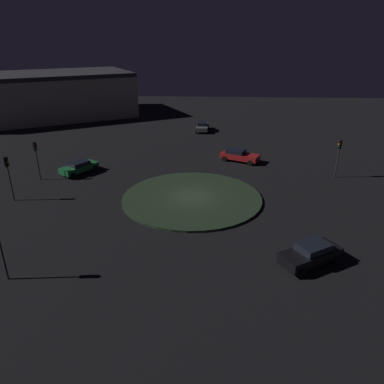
{
  "coord_description": "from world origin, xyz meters",
  "views": [
    {
      "loc": [
        -30.63,
        -1.65,
        13.99
      ],
      "look_at": [
        0.0,
        0.0,
        0.67
      ],
      "focal_mm": 33.97,
      "sensor_mm": 36.0,
      "label": 1
    }
  ],
  "objects_px": {
    "store_building": "(47,95)",
    "car_red": "(239,155)",
    "traffic_light_north_near": "(36,153)",
    "car_black": "(311,254)",
    "car_green": "(79,167)",
    "car_grey": "(202,126)",
    "traffic_light_southeast": "(339,151)",
    "traffic_light_north": "(8,170)"
  },
  "relations": [
    {
      "from": "traffic_light_southeast",
      "to": "car_grey",
      "type": "bearing_deg",
      "value": -76.11
    },
    {
      "from": "car_black",
      "to": "traffic_light_southeast",
      "type": "distance_m",
      "value": 17.69
    },
    {
      "from": "car_green",
      "to": "store_building",
      "type": "bearing_deg",
      "value": 62.17
    },
    {
      "from": "car_red",
      "to": "traffic_light_north",
      "type": "relative_size",
      "value": 1.15
    },
    {
      "from": "car_grey",
      "to": "traffic_light_southeast",
      "type": "relative_size",
      "value": 1.1
    },
    {
      "from": "traffic_light_southeast",
      "to": "traffic_light_north",
      "type": "relative_size",
      "value": 0.98
    },
    {
      "from": "traffic_light_southeast",
      "to": "traffic_light_north",
      "type": "distance_m",
      "value": 32.08
    },
    {
      "from": "car_black",
      "to": "car_red",
      "type": "height_order",
      "value": "car_black"
    },
    {
      "from": "traffic_light_north",
      "to": "store_building",
      "type": "xyz_separation_m",
      "value": [
        36.33,
        11.88,
        0.94
      ]
    },
    {
      "from": "car_green",
      "to": "traffic_light_north",
      "type": "height_order",
      "value": "traffic_light_north"
    },
    {
      "from": "car_black",
      "to": "traffic_light_north",
      "type": "xyz_separation_m",
      "value": [
        8.74,
        24.65,
        2.2
      ]
    },
    {
      "from": "car_red",
      "to": "traffic_light_north",
      "type": "bearing_deg",
      "value": -124.34
    },
    {
      "from": "car_green",
      "to": "car_grey",
      "type": "xyz_separation_m",
      "value": [
        19.81,
        -12.93,
        0.05
      ]
    },
    {
      "from": "car_black",
      "to": "car_red",
      "type": "bearing_deg",
      "value": -112.43
    },
    {
      "from": "car_green",
      "to": "car_grey",
      "type": "bearing_deg",
      "value": 0.99
    },
    {
      "from": "traffic_light_north",
      "to": "traffic_light_north_near",
      "type": "relative_size",
      "value": 1.03
    },
    {
      "from": "car_red",
      "to": "car_grey",
      "type": "bearing_deg",
      "value": 133.51
    },
    {
      "from": "car_red",
      "to": "store_building",
      "type": "distance_m",
      "value": 41.02
    },
    {
      "from": "car_grey",
      "to": "car_red",
      "type": "bearing_deg",
      "value": 18.86
    },
    {
      "from": "car_grey",
      "to": "store_building",
      "type": "distance_m",
      "value": 30.0
    },
    {
      "from": "car_green",
      "to": "traffic_light_north_near",
      "type": "xyz_separation_m",
      "value": [
        -2.17,
        3.41,
        2.18
      ]
    },
    {
      "from": "car_grey",
      "to": "store_building",
      "type": "height_order",
      "value": "store_building"
    },
    {
      "from": "car_red",
      "to": "traffic_light_southeast",
      "type": "relative_size",
      "value": 1.18
    },
    {
      "from": "car_grey",
      "to": "car_red",
      "type": "relative_size",
      "value": 0.93
    },
    {
      "from": "store_building",
      "to": "car_red",
      "type": "bearing_deg",
      "value": 114.28
    },
    {
      "from": "car_green",
      "to": "store_building",
      "type": "relative_size",
      "value": 0.13
    },
    {
      "from": "traffic_light_north_near",
      "to": "store_building",
      "type": "relative_size",
      "value": 0.12
    },
    {
      "from": "car_grey",
      "to": "store_building",
      "type": "xyz_separation_m",
      "value": [
        9.18,
        28.39,
        3.15
      ]
    },
    {
      "from": "car_grey",
      "to": "store_building",
      "type": "relative_size",
      "value": 0.14
    },
    {
      "from": "car_black",
      "to": "car_grey",
      "type": "xyz_separation_m",
      "value": [
        35.89,
        8.14,
        -0.01
      ]
    },
    {
      "from": "traffic_light_southeast",
      "to": "traffic_light_north",
      "type": "bearing_deg",
      "value": -9.29
    },
    {
      "from": "car_green",
      "to": "car_black",
      "type": "relative_size",
      "value": 0.96
    },
    {
      "from": "car_green",
      "to": "store_building",
      "type": "xyz_separation_m",
      "value": [
        28.99,
        15.46,
        3.2
      ]
    },
    {
      "from": "car_grey",
      "to": "traffic_light_north_near",
      "type": "bearing_deg",
      "value": -35.86
    },
    {
      "from": "car_green",
      "to": "traffic_light_north_near",
      "type": "relative_size",
      "value": 1.07
    },
    {
      "from": "car_green",
      "to": "traffic_light_southeast",
      "type": "xyz_separation_m",
      "value": [
        0.22,
        -27.59,
        2.2
      ]
    },
    {
      "from": "store_building",
      "to": "traffic_light_north_near",
      "type": "bearing_deg",
      "value": 81.16
    },
    {
      "from": "car_black",
      "to": "car_green",
      "type": "bearing_deg",
      "value": -68.71
    },
    {
      "from": "car_red",
      "to": "traffic_light_north_near",
      "type": "relative_size",
      "value": 1.19
    },
    {
      "from": "car_red",
      "to": "store_building",
      "type": "height_order",
      "value": "store_building"
    },
    {
      "from": "traffic_light_north_near",
      "to": "store_building",
      "type": "bearing_deg",
      "value": 124.77
    },
    {
      "from": "traffic_light_southeast",
      "to": "traffic_light_north_near",
      "type": "height_order",
      "value": "traffic_light_southeast"
    }
  ]
}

